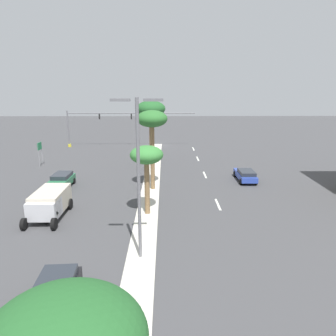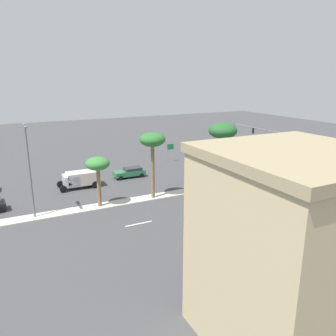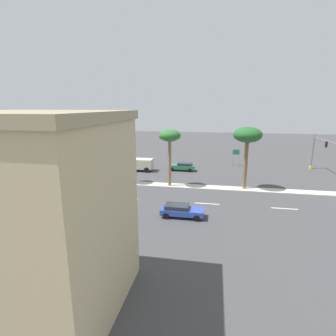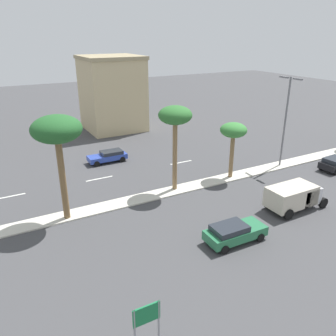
{
  "view_description": "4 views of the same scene",
  "coord_description": "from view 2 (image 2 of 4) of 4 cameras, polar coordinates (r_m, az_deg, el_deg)",
  "views": [
    {
      "loc": [
        -1.48,
        56.31,
        10.39
      ],
      "look_at": [
        -1.78,
        25.6,
        2.37
      ],
      "focal_mm": 34.28,
      "sensor_mm": 36.0,
      "label": 1
    },
    {
      "loc": [
        -34.87,
        40.61,
        14.15
      ],
      "look_at": [
        -0.35,
        23.24,
        3.57
      ],
      "focal_mm": 35.73,
      "sensor_mm": 36.0,
      "label": 2
    },
    {
      "loc": [
        -35.17,
        19.11,
        11.03
      ],
      "look_at": [
        -3.44,
        24.85,
        3.4
      ],
      "focal_mm": 28.0,
      "sensor_mm": 36.0,
      "label": 3
    },
    {
      "loc": [
        25.2,
        10.5,
        13.93
      ],
      "look_at": [
        3.19,
        22.59,
        3.92
      ],
      "focal_mm": 36.56,
      "sensor_mm": 36.0,
      "label": 4
    }
  ],
  "objects": [
    {
      "name": "ground_plane",
      "position": [
        40.12,
        -4.65,
        -5.39
      ],
      "size": [
        160.0,
        160.0,
        0.0
      ],
      "primitive_type": "plane",
      "color": "#424244"
    },
    {
      "name": "median_curb",
      "position": [
        38.13,
        -15.4,
        -6.96
      ],
      "size": [
        1.8,
        68.64,
        0.12
      ],
      "primitive_type": "cube",
      "color": "beige",
      "rests_on": "ground"
    },
    {
      "name": "lane_stripe_near",
      "position": [
        48.6,
        24.11,
        -2.99
      ],
      "size": [
        0.2,
        2.8,
        0.01
      ],
      "primitive_type": "cube",
      "color": "silver",
      "rests_on": "ground"
    },
    {
      "name": "lane_stripe_left",
      "position": [
        43.4,
        17.97,
        -4.49
      ],
      "size": [
        0.2,
        2.8,
        0.01
      ],
      "primitive_type": "cube",
      "color": "silver",
      "rests_on": "ground"
    },
    {
      "name": "lane_stripe_far",
      "position": [
        38.16,
        8.72,
        -6.63
      ],
      "size": [
        0.2,
        2.8,
        0.01
      ],
      "primitive_type": "cube",
      "color": "silver",
      "rests_on": "ground"
    },
    {
      "name": "lane_stripe_mid",
      "position": [
        33.85,
        -5.02,
        -9.45
      ],
      "size": [
        0.2,
        2.8,
        0.01
      ],
      "primitive_type": "cube",
      "color": "silver",
      "rests_on": "ground"
    },
    {
      "name": "traffic_signal_gantry",
      "position": [
        58.98,
        14.94,
        5.13
      ],
      "size": [
        21.77,
        0.53,
        6.15
      ],
      "color": "slate",
      "rests_on": "ground"
    },
    {
      "name": "directional_road_sign",
      "position": [
        57.11,
        0.42,
        3.24
      ],
      "size": [
        0.1,
        1.29,
        3.1
      ],
      "color": "gray",
      "rests_on": "ground"
    },
    {
      "name": "commercial_building",
      "position": [
        18.91,
        20.11,
        -13.2
      ],
      "size": [
        8.47,
        8.39,
        10.8
      ],
      "color": "#C6B284",
      "rests_on": "ground"
    },
    {
      "name": "palm_tree_center",
      "position": [
        44.08,
        9.32,
        6.03
      ],
      "size": [
        3.71,
        3.71,
        8.31
      ],
      "color": "brown",
      "rests_on": "median_curb"
    },
    {
      "name": "palm_tree_front",
      "position": [
        38.59,
        -2.67,
        4.47
      ],
      "size": [
        3.0,
        3.0,
        7.89
      ],
      "color": "olive",
      "rests_on": "median_curb"
    },
    {
      "name": "palm_tree_near",
      "position": [
        37.15,
        -11.9,
        0.46
      ],
      "size": [
        2.64,
        2.64,
        5.64
      ],
      "color": "olive",
      "rests_on": "median_curb"
    },
    {
      "name": "street_lamp_outboard",
      "position": [
        35.97,
        -22.63,
        0.62
      ],
      "size": [
        2.9,
        0.24,
        9.61
      ],
      "color": "slate",
      "rests_on": "median_curb"
    },
    {
      "name": "sedan_green_far",
      "position": [
        48.82,
        -6.5,
        -0.7
      ],
      "size": [
        2.03,
        4.51,
        1.42
      ],
      "color": "#287047",
      "rests_on": "ground"
    },
    {
      "name": "sedan_blue_left",
      "position": [
        33.42,
        9.42,
        -8.64
      ],
      "size": [
        1.86,
        4.37,
        1.28
      ],
      "color": "#2D47AD",
      "rests_on": "ground"
    },
    {
      "name": "box_truck",
      "position": [
        45.38,
        -14.86,
        -1.78
      ],
      "size": [
        2.49,
        5.28,
        2.12
      ],
      "color": "silver",
      "rests_on": "ground"
    }
  ]
}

